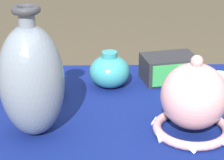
{
  "coord_description": "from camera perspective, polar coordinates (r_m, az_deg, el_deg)",
  "views": [
    {
      "loc": [
        0.0,
        -1.09,
        1.28
      ],
      "look_at": [
        0.03,
        -0.1,
        0.85
      ],
      "focal_mm": 70.0,
      "sensor_mm": 36.0,
      "label": 1
    }
  ],
  "objects": [
    {
      "name": "vase_tall_bulbous",
      "position": [
        1.05,
        -10.62,
        -0.0
      ],
      "size": [
        0.16,
        0.16,
        0.32
      ],
      "color": "slate",
      "rests_on": "display_table"
    },
    {
      "name": "vase_dome_bell",
      "position": [
        1.08,
        10.47,
        -2.75
      ],
      "size": [
        0.2,
        0.21,
        0.21
      ],
      "color": "#D19399",
      "rests_on": "display_table"
    },
    {
      "name": "mosaic_tile_box",
      "position": [
        1.39,
        7.35,
        1.55
      ],
      "size": [
        0.19,
        0.15,
        0.08
      ],
      "rotation": [
        0.0,
        0.0,
        0.21
      ],
      "color": "#232328",
      "rests_on": "display_table"
    },
    {
      "name": "bowl_shallow_terracotta",
      "position": [
        1.29,
        -10.31,
        -0.68
      ],
      "size": [
        0.17,
        0.17,
        0.07
      ],
      "primitive_type": "ellipsoid",
      "color": "#BC6642",
      "rests_on": "display_table"
    },
    {
      "name": "cup_wide_celadon",
      "position": [
        1.28,
        13.58,
        -1.1
      ],
      "size": [
        0.14,
        0.14,
        0.07
      ],
      "color": "#A8CCB7",
      "rests_on": "display_table"
    },
    {
      "name": "display_table",
      "position": [
        1.25,
        -1.29,
        -8.05
      ],
      "size": [
        0.91,
        0.66,
        0.72
      ],
      "color": "brown",
      "rests_on": "ground_plane"
    },
    {
      "name": "jar_round_teal",
      "position": [
        1.33,
        -0.43,
        1.18
      ],
      "size": [
        0.12,
        0.12,
        0.11
      ],
      "color": "teal",
      "rests_on": "display_table"
    }
  ]
}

